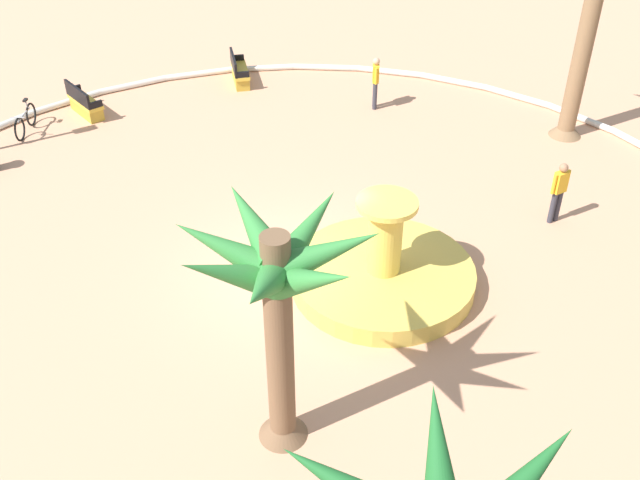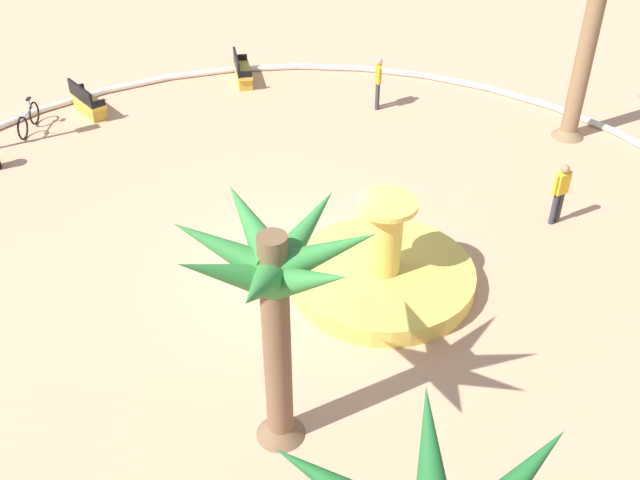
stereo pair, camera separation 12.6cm
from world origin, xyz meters
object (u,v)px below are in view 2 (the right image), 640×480
fountain (383,273)px  bench_west (243,73)px  bench_southeast (88,104)px  palm_tree_by_curb (273,289)px  person_pedestrian_stroll (378,81)px  person_cyclist_photo (560,191)px  bicycle_red_frame (28,120)px

fountain → bench_west: 11.78m
bench_west → bench_southeast: (5.26, -0.70, 0.00)m
palm_tree_by_curb → person_pedestrian_stroll: palm_tree_by_curb is taller
person_cyclist_photo → person_pedestrian_stroll: 7.72m
bench_west → bicycle_red_frame: size_ratio=1.17×
fountain → bench_west: (-2.95, -11.41, 0.03)m
bench_west → fountain: bearing=75.5°
fountain → bench_southeast: (2.31, -12.11, 0.03)m
palm_tree_by_curb → bicycle_red_frame: bearing=-89.7°
bench_west → person_cyclist_photo: bearing=100.4°
bench_west → person_pedestrian_stroll: size_ratio=0.98×
bench_west → bicycle_red_frame: bearing=-4.6°
bench_west → person_pedestrian_stroll: bearing=121.2°
person_cyclist_photo → person_pedestrian_stroll: bearing=-92.8°
palm_tree_by_curb → person_cyclist_photo: bearing=-169.5°
bench_southeast → bicycle_red_frame: size_ratio=1.15×
fountain → bench_southeast: size_ratio=2.53×
person_cyclist_photo → bench_west: bearing=-79.6°
bench_southeast → person_cyclist_photo: (-7.45, 12.64, 0.59)m
fountain → palm_tree_by_curb: bearing=28.6°
fountain → person_pedestrian_stroll: size_ratio=2.43×
fountain → bench_southeast: bearing=-79.2°
palm_tree_by_curb → bench_west: bearing=-117.4°
palm_tree_by_curb → bench_west: 15.70m
bicycle_red_frame → person_pedestrian_stroll: (-9.75, 4.82, 0.57)m
fountain → bench_southeast: 12.33m
fountain → bench_west: fountain is taller
palm_tree_by_curb → person_cyclist_photo: (-9.29, -1.73, -2.45)m
bench_southeast → person_cyclist_photo: size_ratio=0.98×
fountain → person_pedestrian_stroll: fountain is taller
fountain → bicycle_red_frame: bearing=-70.5°
person_pedestrian_stroll → fountain: bearing=52.4°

